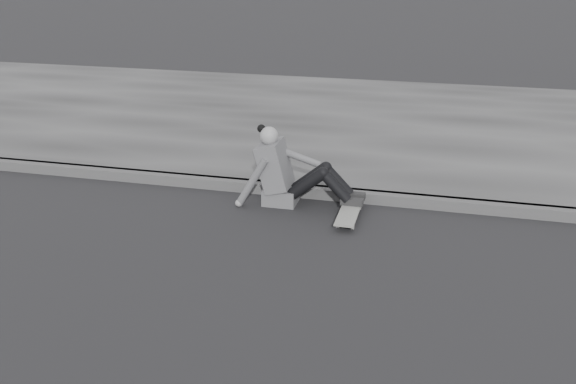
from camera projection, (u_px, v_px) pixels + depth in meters
The scene contains 5 objects.
ground at pixel (392, 339), 4.69m from camera, with size 80.00×80.00×0.00m, color black.
curb at pixel (414, 201), 7.00m from camera, with size 24.00×0.16×0.12m, color #434343.
sidewalk at pixel (426, 127), 9.73m from camera, with size 24.00×6.00×0.12m, color #383838.
skateboard at pixel (349, 212), 6.68m from camera, with size 0.20×0.78×0.09m.
seated_woman at pixel (287, 173), 6.96m from camera, with size 1.38×0.46×0.88m.
Camera 1 is at (0.21, -4.03, 2.73)m, focal length 40.00 mm.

